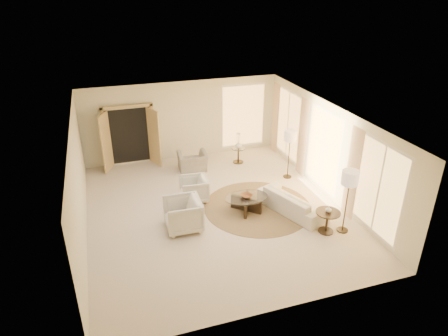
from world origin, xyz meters
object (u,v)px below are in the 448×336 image
object	(u,v)px
sofa	(292,202)
floor_lamp_near	(290,138)
accent_chair	(192,159)
side_vase	(238,145)
end_vase	(329,209)
coffee_table	(246,202)
floor_lamp_far	(350,181)
armchair_right	(183,213)
end_table	(327,218)
side_table	(238,154)
bowl	(246,196)
armchair_left	(194,188)

from	to	relation	value
sofa	floor_lamp_near	xyz separation A→B (m)	(0.83, 1.99, 1.09)
accent_chair	side_vase	size ratio (longest dim) A/B	4.08
accent_chair	end_vase	xyz separation A→B (m)	(2.43, -4.67, 0.26)
end_vase	sofa	bearing A→B (deg)	108.03
coffee_table	side_vase	world-z (taller)	side_vase
sofa	floor_lamp_far	xyz separation A→B (m)	(0.83, -1.28, 1.18)
floor_lamp_far	end_vase	distance (m)	0.92
floor_lamp_near	end_vase	distance (m)	3.29
armchair_right	accent_chair	world-z (taller)	armchair_right
accent_chair	end_table	distance (m)	5.26
side_table	side_vase	world-z (taller)	side_vase
bowl	sofa	bearing A→B (deg)	-18.22
side_table	accent_chair	bearing A→B (deg)	-176.21
floor_lamp_near	floor_lamp_far	bearing A→B (deg)	-90.00
accent_chair	end_vase	distance (m)	5.27
coffee_table	side_table	size ratio (longest dim) A/B	2.60
sofa	armchair_left	xyz separation A→B (m)	(-2.49, 1.47, 0.10)
accent_chair	side_table	bearing A→B (deg)	-172.85
end_table	floor_lamp_near	world-z (taller)	floor_lamp_near
side_table	end_vase	world-z (taller)	end_vase
side_table	end_vase	distance (m)	4.85
armchair_left	bowl	bearing A→B (deg)	54.26
floor_lamp_far	floor_lamp_near	bearing A→B (deg)	90.00
armchair_left	end_vase	bearing A→B (deg)	51.78
end_table	floor_lamp_far	world-z (taller)	floor_lamp_far
armchair_right	bowl	xyz separation A→B (m)	(1.88, 0.31, 0.02)
floor_lamp_near	coffee_table	bearing A→B (deg)	-142.55
end_vase	bowl	bearing A→B (deg)	135.47
end_table	sofa	bearing A→B (deg)	108.03
coffee_table	bowl	distance (m)	0.21
bowl	end_vase	xyz separation A→B (m)	(1.63, -1.60, 0.19)
armchair_left	bowl	world-z (taller)	armchair_left
side_table	floor_lamp_far	distance (m)	5.14
accent_chair	coffee_table	distance (m)	3.17
floor_lamp_near	armchair_right	bearing A→B (deg)	-154.43
floor_lamp_far	end_vase	world-z (taller)	floor_lamp_far
end_table	bowl	size ratio (longest dim) A/B	1.99
armchair_left	side_table	bearing A→B (deg)	139.09
floor_lamp_near	side_vase	world-z (taller)	floor_lamp_near
armchair_right	floor_lamp_near	world-z (taller)	floor_lamp_near
armchair_right	bowl	size ratio (longest dim) A/B	2.95
floor_lamp_far	end_table	bearing A→B (deg)	168.13
armchair_left	floor_lamp_near	xyz separation A→B (m)	(3.32, 0.52, 1.00)
sofa	end_vase	bearing A→B (deg)	176.97
coffee_table	floor_lamp_near	bearing A→B (deg)	37.45
accent_chair	bowl	world-z (taller)	accent_chair
floor_lamp_far	bowl	distance (m)	2.85
sofa	floor_lamp_near	bearing A→B (deg)	-43.62
bowl	side_vase	size ratio (longest dim) A/B	1.35
armchair_right	accent_chair	distance (m)	3.54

